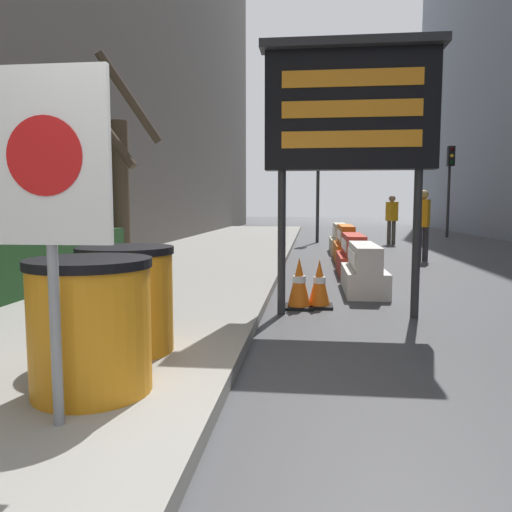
{
  "coord_description": "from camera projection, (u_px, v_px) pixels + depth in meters",
  "views": [
    {
      "loc": [
        0.58,
        -2.26,
        1.38
      ],
      "look_at": [
        -0.53,
        7.86,
        0.35
      ],
      "focal_mm": 35.0,
      "sensor_mm": 36.0,
      "label": 1
    }
  ],
  "objects": [
    {
      "name": "pedestrian_passerby",
      "position": [
        392.0,
        216.0,
        17.7
      ],
      "size": [
        0.38,
        0.51,
        1.75
      ],
      "rotation": [
        0.0,
        0.0,
        4.98
      ],
      "color": "#514C42",
      "rests_on": "ground_plane"
    },
    {
      "name": "message_board",
      "position": [
        351.0,
        111.0,
        6.0
      ],
      "size": [
        2.18,
        0.36,
        3.32
      ],
      "color": "#28282B",
      "rests_on": "ground_plane"
    },
    {
      "name": "jersey_barrier_cream",
      "position": [
        340.0,
        240.0,
        14.63
      ],
      "size": [
        0.55,
        1.88,
        0.86
      ],
      "color": "beige",
      "rests_on": "ground_plane"
    },
    {
      "name": "jersey_barrier_white",
      "position": [
        364.0,
        271.0,
        7.96
      ],
      "size": [
        0.63,
        1.65,
        0.77
      ],
      "color": "silver",
      "rests_on": "ground_plane"
    },
    {
      "name": "traffic_light_near_curb",
      "position": [
        318.0,
        168.0,
        18.41
      ],
      "size": [
        0.28,
        0.45,
        3.78
      ],
      "color": "#2D2D30",
      "rests_on": "ground_plane"
    },
    {
      "name": "jersey_barrier_red_striped",
      "position": [
        353.0,
        257.0,
        10.0
      ],
      "size": [
        0.59,
        1.74,
        0.81
      ],
      "color": "red",
      "rests_on": "ground_plane"
    },
    {
      "name": "traffic_cone_near",
      "position": [
        299.0,
        284.0,
        6.68
      ],
      "size": [
        0.39,
        0.39,
        0.69
      ],
      "color": "black",
      "rests_on": "ground_plane"
    },
    {
      "name": "pedestrian_worker",
      "position": [
        423.0,
        219.0,
        12.38
      ],
      "size": [
        0.43,
        0.53,
        1.77
      ],
      "rotation": [
        0.0,
        0.0,
        1.2
      ],
      "color": "#333338",
      "rests_on": "ground_plane"
    },
    {
      "name": "barrel_drum_middle",
      "position": [
        126.0,
        299.0,
        4.24
      ],
      "size": [
        0.82,
        0.82,
        0.9
      ],
      "color": "orange",
      "rests_on": "sidewalk_left"
    },
    {
      "name": "warning_sign",
      "position": [
        48.0,
        179.0,
        2.69
      ],
      "size": [
        0.71,
        0.08,
        1.98
      ],
      "color": "gray",
      "rests_on": "sidewalk_left"
    },
    {
      "name": "ground_plane",
      "position": [
        188.0,
        488.0,
        2.44
      ],
      "size": [
        120.0,
        120.0,
        0.0
      ],
      "primitive_type": "plane",
      "color": "#3F3F42"
    },
    {
      "name": "jersey_barrier_orange_near",
      "position": [
        345.0,
        246.0,
        12.2
      ],
      "size": [
        0.51,
        1.93,
        0.91
      ],
      "color": "orange",
      "rests_on": "ground_plane"
    },
    {
      "name": "traffic_light_far_side",
      "position": [
        450.0,
        172.0,
        21.42
      ],
      "size": [
        0.28,
        0.45,
        3.91
      ],
      "color": "#2D2D30",
      "rests_on": "ground_plane"
    },
    {
      "name": "traffic_cone_mid",
      "position": [
        319.0,
        284.0,
        6.74
      ],
      "size": [
        0.37,
        0.37,
        0.66
      ],
      "color": "black",
      "rests_on": "ground_plane"
    },
    {
      "name": "bare_tree",
      "position": [
        114.0,
        169.0,
        10.46
      ],
      "size": [
        1.97,
        1.99,
        4.22
      ],
      "color": "#4C3D2D",
      "rests_on": "sidewalk_left"
    },
    {
      "name": "barrel_drum_foreground",
      "position": [
        91.0,
        325.0,
        3.31
      ],
      "size": [
        0.82,
        0.82,
        0.9
      ],
      "color": "orange",
      "rests_on": "sidewalk_left"
    }
  ]
}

